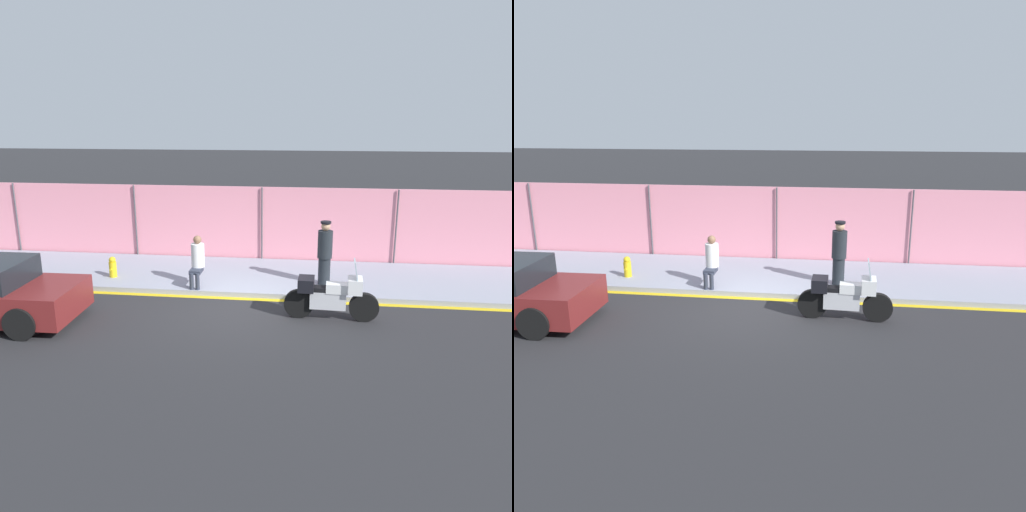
{
  "view_description": "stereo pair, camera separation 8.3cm",
  "coord_description": "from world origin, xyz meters",
  "views": [
    {
      "loc": [
        1.7,
        -11.16,
        4.5
      ],
      "look_at": [
        0.23,
        0.71,
        1.16
      ],
      "focal_mm": 35.0,
      "sensor_mm": 36.0,
      "label": 1
    },
    {
      "loc": [
        1.79,
        -11.15,
        4.5
      ],
      "look_at": [
        0.23,
        0.71,
        1.16
      ],
      "focal_mm": 35.0,
      "sensor_mm": 36.0,
      "label": 2
    }
  ],
  "objects": [
    {
      "name": "ground_plane",
      "position": [
        0.0,
        0.0,
        0.0
      ],
      "size": [
        120.0,
        120.0,
        0.0
      ],
      "primitive_type": "plane",
      "color": "#262628"
    },
    {
      "name": "sidewalk",
      "position": [
        0.0,
        2.46,
        0.07
      ],
      "size": [
        30.58,
        3.29,
        0.14
      ],
      "color": "#8E93A3",
      "rests_on": "ground_plane"
    },
    {
      "name": "curb_paint_stripe",
      "position": [
        0.0,
        0.73,
        0.0
      ],
      "size": [
        30.58,
        0.18,
        0.01
      ],
      "color": "gold",
      "rests_on": "ground_plane"
    },
    {
      "name": "storefront_fence",
      "position": [
        -0.0,
        4.19,
        1.21
      ],
      "size": [
        29.05,
        0.17,
        2.41
      ],
      "color": "pink",
      "rests_on": "ground_plane"
    },
    {
      "name": "motorcycle",
      "position": [
        2.07,
        -0.34,
        0.58
      ],
      "size": [
        2.16,
        0.54,
        1.44
      ],
      "rotation": [
        0.0,
        0.0,
        -0.03
      ],
      "color": "black",
      "rests_on": "ground_plane"
    },
    {
      "name": "officer_standing",
      "position": [
        1.95,
        1.79,
        1.02
      ],
      "size": [
        0.39,
        0.39,
        1.73
      ],
      "color": "#1E2328",
      "rests_on": "sidewalk"
    },
    {
      "name": "person_seated_on_curb",
      "position": [
        -1.42,
        1.29,
        0.88
      ],
      "size": [
        0.35,
        0.68,
        1.35
      ],
      "color": "#2D3342",
      "rests_on": "sidewalk"
    },
    {
      "name": "fire_hydrant",
      "position": [
        -3.96,
        1.68,
        0.42
      ],
      "size": [
        0.21,
        0.26,
        0.59
      ],
      "color": "gold",
      "rests_on": "sidewalk"
    }
  ]
}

